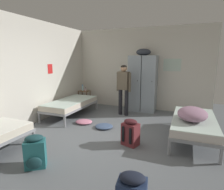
{
  "coord_description": "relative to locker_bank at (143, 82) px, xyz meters",
  "views": [
    {
      "loc": [
        1.54,
        -3.53,
        1.75
      ],
      "look_at": [
        0.0,
        0.29,
        0.95
      ],
      "focal_mm": 30.05,
      "sensor_mm": 36.0,
      "label": 1
    }
  ],
  "objects": [
    {
      "name": "clothes_pile_denim",
      "position": [
        -0.52,
        -1.99,
        -0.93
      ],
      "size": [
        0.46,
        0.44,
        0.09
      ],
      "color": "#42567A",
      "rests_on": "ground_plane"
    },
    {
      "name": "person_traveler",
      "position": [
        -0.43,
        -0.71,
        -0.03
      ],
      "size": [
        0.49,
        0.26,
        1.56
      ],
      "color": "black",
      "rests_on": "ground_plane"
    },
    {
      "name": "locker_bank",
      "position": [
        0.0,
        0.0,
        0.0
      ],
      "size": [
        0.9,
        0.55,
        2.07
      ],
      "color": "#8C99A3",
      "rests_on": "ground_plane"
    },
    {
      "name": "backpack_maroon",
      "position": [
        0.38,
        -2.65,
        -0.71
      ],
      "size": [
        0.38,
        0.39,
        0.55
      ],
      "color": "maroon",
      "rests_on": "ground_plane"
    },
    {
      "name": "room_backdrop",
      "position": [
        -1.45,
        -1.3,
        0.42
      ],
      "size": [
        4.71,
        5.85,
        2.79
      ],
      "color": "beige",
      "rests_on": "ground_plane"
    },
    {
      "name": "bed_right",
      "position": [
        1.58,
        -1.87,
        -0.59
      ],
      "size": [
        0.9,
        1.9,
        0.49
      ],
      "color": "gray",
      "rests_on": "ground_plane"
    },
    {
      "name": "bedding_heap",
      "position": [
        1.53,
        -2.05,
        -0.34
      ],
      "size": [
        0.59,
        0.79,
        0.27
      ],
      "color": "gray",
      "rests_on": "bed_right"
    },
    {
      "name": "backpack_teal",
      "position": [
        -0.83,
        -4.02,
        -0.71
      ],
      "size": [
        0.41,
        0.41,
        0.55
      ],
      "color": "#23666B",
      "rests_on": "ground_plane"
    },
    {
      "name": "lotion_bottle",
      "position": [
        -2.09,
        -0.19,
        -0.34
      ],
      "size": [
        0.05,
        0.05,
        0.13
      ],
      "color": "beige",
      "rests_on": "shelf_unit"
    },
    {
      "name": "clothes_pile_pink",
      "position": [
        -1.18,
        -1.88,
        -0.92
      ],
      "size": [
        0.47,
        0.4,
        0.09
      ],
      "color": "pink",
      "rests_on": "ground_plane"
    },
    {
      "name": "bed_left_rear",
      "position": [
        -1.91,
        -1.4,
        -0.59
      ],
      "size": [
        0.9,
        1.9,
        0.49
      ],
      "color": "gray",
      "rests_on": "ground_plane"
    },
    {
      "name": "shelf_unit",
      "position": [
        -2.16,
        -0.15,
        -0.62
      ],
      "size": [
        0.38,
        0.3,
        0.57
      ],
      "color": "brown",
      "rests_on": "ground_plane"
    },
    {
      "name": "ground_plane",
      "position": [
        -0.17,
        -2.62,
        -0.97
      ],
      "size": [
        9.27,
        9.27,
        0.0
      ],
      "primitive_type": "plane",
      "color": "slate"
    },
    {
      "name": "water_bottle",
      "position": [
        -2.24,
        -0.13,
        -0.3
      ],
      "size": [
        0.07,
        0.07,
        0.23
      ],
      "color": "#B2DBEA",
      "rests_on": "shelf_unit"
    }
  ]
}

